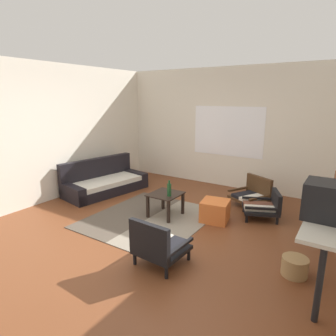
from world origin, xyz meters
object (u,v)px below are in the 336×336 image
armchair_by_window (252,194)px  wicker_basket (295,266)px  armchair_striped_foreground (158,245)px  armchair_corner (264,206)px  console_shelf (332,217)px  couch (104,182)px  coffee_table (166,198)px  crt_television (333,202)px  glass_bottle (169,190)px  ottoman_orange (215,211)px

armchair_by_window → wicker_basket: 2.26m
armchair_striped_foreground → wicker_basket: (1.46, 0.71, -0.16)m
armchair_corner → console_shelf: size_ratio=0.40×
couch → coffee_table: couch is taller
armchair_striped_foreground → crt_television: (1.76, 0.64, 0.72)m
couch → coffee_table: size_ratio=3.47×
couch → armchair_striped_foreground: (2.65, -1.70, 0.06)m
armchair_striped_foreground → armchair_by_window: bearing=82.6°
armchair_by_window → glass_bottle: 1.75m
armchair_corner → couch: bearing=-171.9°
console_shelf → wicker_basket: bearing=-144.7°
coffee_table → glass_bottle: (0.12, -0.07, 0.20)m
coffee_table → glass_bottle: size_ratio=1.99×
coffee_table → armchair_striped_foreground: size_ratio=0.88×
armchair_striped_foreground → wicker_basket: 1.63m
coffee_table → armchair_corner: size_ratio=0.73×
crt_television → armchair_corner: bearing=124.3°
couch → console_shelf: bearing=-10.1°
couch → ottoman_orange: 2.69m
couch → armchair_corner: 3.39m
ottoman_orange → armchair_striped_foreground: bearing=-91.4°
couch → armchair_striped_foreground: size_ratio=3.05×
couch → console_shelf: (4.40, -0.79, 0.52)m
armchair_by_window → glass_bottle: (-0.99, -1.41, 0.29)m
ottoman_orange → crt_television: bearing=-29.6°
armchair_striped_foreground → wicker_basket: size_ratio=2.09×
console_shelf → armchair_striped_foreground: bearing=-152.5°
couch → armchair_corner: size_ratio=2.54×
armchair_by_window → ottoman_orange: 1.09m
couch → crt_television: size_ratio=3.42×
armchair_striped_foreground → glass_bottle: 1.43m
ottoman_orange → wicker_basket: ottoman_orange is taller
couch → ottoman_orange: bearing=-1.8°
couch → console_shelf: console_shelf is taller
console_shelf → crt_television: 0.38m
coffee_table → crt_television: bearing=-15.2°
ottoman_orange → glass_bottle: (-0.69, -0.36, 0.35)m
crt_television → glass_bottle: 2.52m
couch → console_shelf: 4.50m
crt_television → coffee_table: bearing=164.8°
armchair_striped_foreground → glass_bottle: size_ratio=2.26×
couch → crt_television: bearing=-13.5°
armchair_striped_foreground → glass_bottle: bearing=117.2°
ottoman_orange → crt_television: (1.72, -0.98, 0.82)m
armchair_corner → armchair_striped_foreground: bearing=-108.0°
ottoman_orange → wicker_basket: size_ratio=1.48×
armchair_by_window → armchair_corner: armchair_by_window is taller
glass_bottle → armchair_by_window: bearing=54.9°
armchair_striped_foreground → armchair_corner: bearing=72.0°
couch → coffee_table: bearing=-11.3°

